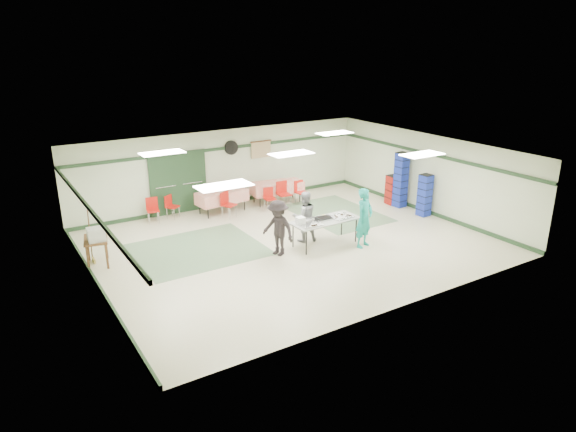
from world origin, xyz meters
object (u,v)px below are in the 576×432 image
volunteer_teal (364,218)px  chair_loose_b (152,207)px  serving_table (325,221)px  broom (90,235)px  printer_table (96,242)px  crate_stack_red (393,190)px  crate_stack_blue_b (425,195)px  crate_stack_blue_a (401,180)px  chair_b (269,196)px  chair_d (227,202)px  office_printer (96,234)px  chair_c (300,190)px  dining_table_b (222,196)px  chair_loose_a (171,204)px  dining_table_a (277,187)px  chair_a (283,191)px  volunteer_grey (304,216)px  volunteer_dark (278,228)px

volunteer_teal → chair_loose_b: volunteer_teal is taller
serving_table → broom: broom is taller
printer_table → crate_stack_red: bearing=11.1°
crate_stack_blue_b → broom: size_ratio=0.97×
crate_stack_blue_a → crate_stack_red: crate_stack_blue_a is taller
chair_b → chair_d: (-1.63, 0.00, 0.06)m
office_printer → chair_c: bearing=17.6°
dining_table_b → office_printer: office_printer is taller
crate_stack_blue_a → printer_table: size_ratio=1.97×
chair_loose_a → dining_table_a: bearing=-40.1°
volunteer_teal → printer_table: 7.34m
printer_table → chair_a: bearing=26.0°
chair_c → volunteer_grey: bearing=-126.0°
office_printer → volunteer_grey: bearing=-9.4°
volunteer_teal → dining_table_b: 5.42m
crate_stack_blue_b → chair_loose_b: bearing=152.1°
chair_d → chair_loose_b: bearing=135.0°
dining_table_b → broom: (-4.75, -1.97, 0.20)m
chair_b → office_printer: office_printer is taller
serving_table → chair_c: 4.03m
dining_table_a → chair_c: bearing=-33.6°
office_printer → broom: size_ratio=0.29×
serving_table → chair_loose_a: chair_loose_a is taller
crate_stack_red → printer_table: size_ratio=1.07×
serving_table → dining_table_b: dining_table_b is taller
volunteer_dark → printer_table: size_ratio=1.57×
crate_stack_red → dining_table_a: bearing=144.9°
crate_stack_blue_a → volunteer_teal: bearing=-147.9°
volunteer_teal → broom: (-6.88, 3.01, -0.10)m
serving_table → crate_stack_blue_a: size_ratio=1.06×
chair_loose_a → chair_loose_b: bearing=154.3°
dining_table_a → crate_stack_red: 4.20m
serving_table → crate_stack_red: crate_stack_red is taller
dining_table_b → chair_c: 2.90m
crate_stack_blue_b → broom: bearing=169.2°
chair_b → chair_loose_a: (-3.25, 0.96, -0.00)m
volunteer_grey → chair_loose_a: volunteer_grey is taller
volunteer_dark → chair_c: size_ratio=1.87×
volunteer_grey → dining_table_b: (-0.92, 3.72, -0.19)m
broom → chair_b: bearing=-1.3°
volunteer_dark → dining_table_a: volunteer_dark is taller
dining_table_b → chair_c: chair_c is taller
chair_d → office_printer: office_printer is taller
chair_c → chair_b: bearing=175.6°
printer_table → dining_table_a: bearing=30.1°
serving_table → printer_table: serving_table is taller
serving_table → chair_a: size_ratio=2.26×
crate_stack_red → volunteer_dark: bearing=-163.3°
crate_stack_red → office_printer: (-10.30, 0.01, 0.38)m
crate_stack_blue_a → chair_d: bearing=158.9°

